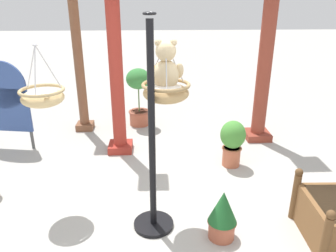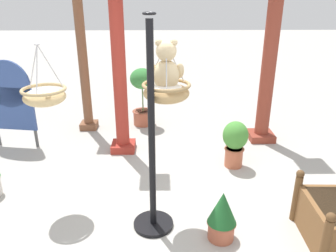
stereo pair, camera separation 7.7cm
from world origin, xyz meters
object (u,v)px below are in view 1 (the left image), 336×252
at_px(potted_plant_fern_front, 139,93).
at_px(hanging_basket_left_high, 43,96).
at_px(display_pole_central, 153,172).
at_px(display_sign_board, 5,99).
at_px(hanging_basket_with_teddy, 166,91).
at_px(greenhouse_pillar_left, 116,71).
at_px(teddy_bear, 166,69).
at_px(potted_plant_bushy_green, 232,141).
at_px(greenhouse_pillar_far_back, 79,65).
at_px(potted_plant_flowering_red, 223,215).
at_px(greenhouse_pillar_right, 264,67).

bearing_deg(potted_plant_fern_front, hanging_basket_left_high, -109.69).
bearing_deg(display_pole_central, display_sign_board, 137.72).
height_order(hanging_basket_with_teddy, greenhouse_pillar_left, greenhouse_pillar_left).
relative_size(hanging_basket_left_high, potted_plant_fern_front, 0.60).
xyz_separation_m(display_pole_central, display_sign_board, (-2.32, 2.11, 0.17)).
relative_size(teddy_bear, display_sign_board, 0.36).
relative_size(display_pole_central, potted_plant_bushy_green, 3.21).
bearing_deg(teddy_bear, display_pole_central, -118.67).
height_order(display_pole_central, hanging_basket_with_teddy, display_pole_central).
relative_size(teddy_bear, hanging_basket_left_high, 0.79).
height_order(teddy_bear, greenhouse_pillar_far_back, greenhouse_pillar_far_back).
distance_m(hanging_basket_left_high, potted_plant_flowering_red, 2.29).
height_order(display_pole_central, greenhouse_pillar_right, greenhouse_pillar_right).
height_order(hanging_basket_with_teddy, hanging_basket_left_high, hanging_basket_with_teddy).
height_order(potted_plant_flowering_red, potted_plant_bushy_green, potted_plant_bushy_green).
distance_m(display_pole_central, greenhouse_pillar_left, 2.09).
distance_m(teddy_bear, display_sign_board, 3.20).
bearing_deg(potted_plant_bushy_green, greenhouse_pillar_left, 161.36).
relative_size(hanging_basket_with_teddy, greenhouse_pillar_left, 0.22).
height_order(hanging_basket_left_high, greenhouse_pillar_left, greenhouse_pillar_left).
bearing_deg(greenhouse_pillar_left, hanging_basket_with_teddy, -67.74).
xyz_separation_m(display_pole_central, potted_plant_fern_front, (-0.26, 3.05, -0.05)).
distance_m(display_pole_central, greenhouse_pillar_right, 3.01).
bearing_deg(hanging_basket_left_high, greenhouse_pillar_left, 65.61).
xyz_separation_m(greenhouse_pillar_far_back, potted_plant_flowering_red, (2.00, -3.08, -0.93)).
xyz_separation_m(teddy_bear, greenhouse_pillar_far_back, (-1.43, 2.59, -0.48)).
bearing_deg(potted_plant_fern_front, potted_plant_flowering_red, -73.38).
bearing_deg(greenhouse_pillar_left, greenhouse_pillar_far_back, 128.37).
distance_m(potted_plant_bushy_green, display_sign_board, 3.60).
relative_size(display_pole_central, greenhouse_pillar_right, 0.85).
bearing_deg(hanging_basket_with_teddy, potted_plant_fern_front, 98.37).
bearing_deg(potted_plant_flowering_red, greenhouse_pillar_far_back, 122.94).
relative_size(hanging_basket_with_teddy, hanging_basket_left_high, 0.90).
xyz_separation_m(potted_plant_fern_front, display_sign_board, (-2.06, -0.94, 0.22)).
bearing_deg(potted_plant_bushy_green, potted_plant_flowering_red, -105.96).
bearing_deg(greenhouse_pillar_left, display_pole_central, -74.48).
distance_m(greenhouse_pillar_left, potted_plant_flowering_red, 2.68).
distance_m(display_pole_central, teddy_bear, 1.07).
relative_size(greenhouse_pillar_far_back, display_sign_board, 1.74).
height_order(potted_plant_fern_front, potted_plant_bushy_green, potted_plant_fern_front).
bearing_deg(greenhouse_pillar_left, hanging_basket_left_high, -114.39).
bearing_deg(hanging_basket_with_teddy, greenhouse_pillar_far_back, 118.72).
xyz_separation_m(greenhouse_pillar_left, potted_plant_flowering_red, (1.25, -2.14, -1.03)).
height_order(teddy_bear, potted_plant_bushy_green, teddy_bear).
relative_size(potted_plant_fern_front, potted_plant_bushy_green, 1.57).
bearing_deg(display_sign_board, teddy_bear, -36.62).
xyz_separation_m(teddy_bear, greenhouse_pillar_left, (-0.68, 1.64, -0.39)).
distance_m(greenhouse_pillar_right, potted_plant_fern_front, 2.32).
bearing_deg(display_pole_central, hanging_basket_with_teddy, 59.04).
bearing_deg(display_pole_central, greenhouse_pillar_left, 105.52).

